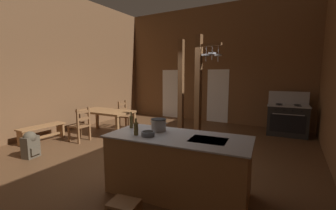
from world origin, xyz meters
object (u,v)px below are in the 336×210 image
object	(u,v)px
stove_range	(287,119)
mixing_bowl_on_counter	(148,134)
stockpot_on_counter	(159,125)
backpack	(30,144)
bottle_short_on_counter	(136,128)
kitchen_island	(177,165)
ladderback_chair_near_window	(126,115)
dining_table	(106,113)
ladderback_chair_by_post	(80,125)
bench_along_left_wall	(42,131)
bottle_tall_on_counter	(131,122)

from	to	relation	value
stove_range	mixing_bowl_on_counter	size ratio (longest dim) A/B	6.56
stove_range	stockpot_on_counter	distance (m)	4.94
backpack	bottle_short_on_counter	bearing A→B (deg)	0.41
kitchen_island	ladderback_chair_near_window	xyz separation A→B (m)	(-3.48, 2.89, -0.01)
dining_table	bottle_short_on_counter	xyz separation A→B (m)	(2.96, -2.30, 0.37)
ladderback_chair_near_window	stockpot_on_counter	size ratio (longest dim) A/B	2.95
kitchen_island	backpack	bearing A→B (deg)	-175.45
ladderback_chair_by_post	bottle_short_on_counter	xyz separation A→B (m)	(2.99, -1.36, 0.57)
bench_along_left_wall	stockpot_on_counter	xyz separation A→B (m)	(4.11, -0.45, 0.72)
dining_table	ladderback_chair_by_post	size ratio (longest dim) A/B	1.81
kitchen_island	ladderback_chair_by_post	xyz separation A→B (m)	(-3.58, 1.09, -0.01)
ladderback_chair_by_post	backpack	world-z (taller)	ladderback_chair_by_post
bench_along_left_wall	mixing_bowl_on_counter	bearing A→B (deg)	-10.82
bench_along_left_wall	mixing_bowl_on_counter	distance (m)	4.26
bottle_tall_on_counter	bottle_short_on_counter	xyz separation A→B (m)	(0.36, -0.33, -0.01)
bench_along_left_wall	backpack	distance (m)	1.30
kitchen_island	bench_along_left_wall	world-z (taller)	kitchen_island
ladderback_chair_by_post	bench_along_left_wall	xyz separation A→B (m)	(-0.94, -0.52, -0.15)
stockpot_on_counter	ladderback_chair_near_window	bearing A→B (deg)	137.89
ladderback_chair_near_window	stockpot_on_counter	bearing A→B (deg)	-42.11
kitchen_island	backpack	world-z (taller)	kitchen_island
kitchen_island	mixing_bowl_on_counter	bearing A→B (deg)	-150.83
ladderback_chair_near_window	stockpot_on_counter	xyz separation A→B (m)	(3.06, -2.77, 0.57)
bench_along_left_wall	mixing_bowl_on_counter	size ratio (longest dim) A/B	6.10
stockpot_on_counter	mixing_bowl_on_counter	size ratio (longest dim) A/B	1.60
stove_range	bottle_tall_on_counter	distance (m)	5.20
dining_table	ladderback_chair_by_post	world-z (taller)	ladderback_chair_by_post
bottle_short_on_counter	ladderback_chair_near_window	bearing A→B (deg)	132.56
stove_range	dining_table	xyz separation A→B (m)	(-4.94, -2.65, 0.17)
dining_table	kitchen_island	bearing A→B (deg)	-29.86
kitchen_island	bottle_tall_on_counter	xyz separation A→B (m)	(-0.94, 0.07, 0.57)
stove_range	backpack	distance (m)	7.00
bottle_tall_on_counter	bottle_short_on_counter	world-z (taller)	bottle_tall_on_counter
bench_along_left_wall	backpack	size ratio (longest dim) A/B	2.06
mixing_bowl_on_counter	bottle_short_on_counter	bearing A→B (deg)	-168.01
stove_range	dining_table	distance (m)	5.61
stove_range	bench_along_left_wall	size ratio (longest dim) A/B	1.08
ladderback_chair_near_window	mixing_bowl_on_counter	size ratio (longest dim) A/B	4.72
kitchen_island	dining_table	bearing A→B (deg)	150.14
backpack	bottle_short_on_counter	size ratio (longest dim) A/B	2.30
dining_table	bottle_tall_on_counter	distance (m)	3.29
stockpot_on_counter	dining_table	bearing A→B (deg)	148.54
ladderback_chair_near_window	backpack	world-z (taller)	ladderback_chair_near_window
backpack	stockpot_on_counter	distance (m)	3.23
ladderback_chair_by_post	bottle_tall_on_counter	world-z (taller)	bottle_tall_on_counter
dining_table	ladderback_chair_near_window	size ratio (longest dim) A/B	1.81
ladderback_chair_near_window	stove_range	bearing A→B (deg)	20.22
bench_along_left_wall	bottle_tall_on_counter	size ratio (longest dim) A/B	4.35
ladderback_chair_near_window	stockpot_on_counter	world-z (taller)	stockpot_on_counter
ladderback_chair_by_post	mixing_bowl_on_counter	world-z (taller)	mixing_bowl_on_counter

